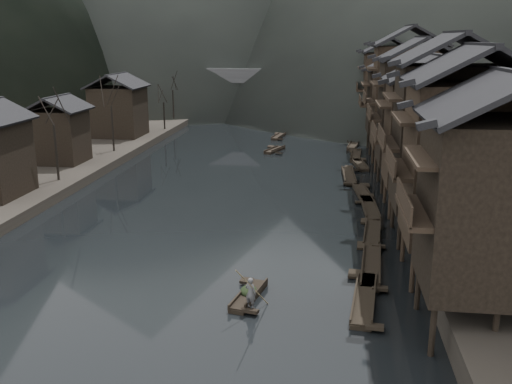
# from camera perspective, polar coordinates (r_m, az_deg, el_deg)

# --- Properties ---
(water) EXTENTS (300.00, 300.00, 0.00)m
(water) POSITION_cam_1_polar(r_m,az_deg,el_deg) (38.99, -6.70, -6.61)
(water) COLOR black
(water) RESTS_ON ground
(left_bank) EXTENTS (40.00, 200.00, 1.20)m
(left_bank) POSITION_cam_1_polar(r_m,az_deg,el_deg) (88.18, -22.75, 4.99)
(left_bank) COLOR #2D2823
(left_bank) RESTS_ON ground
(stilt_houses) EXTENTS (9.00, 67.60, 15.94)m
(stilt_houses) POSITION_cam_1_polar(r_m,az_deg,el_deg) (55.28, 16.11, 8.91)
(stilt_houses) COLOR black
(stilt_houses) RESTS_ON ground
(left_houses) EXTENTS (8.10, 53.20, 8.73)m
(left_houses) POSITION_cam_1_polar(r_m,az_deg,el_deg) (63.25, -20.68, 6.26)
(left_houses) COLOR black
(left_houses) RESTS_ON left_bank
(bare_trees) EXTENTS (3.94, 73.13, 7.89)m
(bare_trees) POSITION_cam_1_polar(r_m,az_deg,el_deg) (67.37, -15.55, 7.89)
(bare_trees) COLOR black
(bare_trees) RESTS_ON left_bank
(moored_sampans) EXTENTS (3.13, 71.82, 0.47)m
(moored_sampans) POSITION_cam_1_polar(r_m,az_deg,el_deg) (63.88, 9.94, 2.10)
(moored_sampans) COLOR black
(moored_sampans) RESTS_ON water
(midriver_boats) EXTENTS (9.21, 41.15, 0.45)m
(midriver_boats) POSITION_cam_1_polar(r_m,az_deg,el_deg) (93.51, 3.26, 6.42)
(midriver_boats) COLOR black
(midriver_boats) RESTS_ON water
(stone_bridge) EXTENTS (40.00, 6.00, 9.00)m
(stone_bridge) POSITION_cam_1_polar(r_m,az_deg,el_deg) (107.84, 2.67, 10.22)
(stone_bridge) COLOR #4C4C4F
(stone_bridge) RESTS_ON ground
(hero_sampan) EXTENTS (1.76, 4.55, 0.43)m
(hero_sampan) POSITION_cam_1_polar(r_m,az_deg,el_deg) (33.02, -0.73, -10.29)
(hero_sampan) COLOR black
(hero_sampan) RESTS_ON water
(cargo_heap) EXTENTS (0.99, 1.29, 0.59)m
(cargo_heap) POSITION_cam_1_polar(r_m,az_deg,el_deg) (32.99, -0.75, -9.32)
(cargo_heap) COLOR black
(cargo_heap) RESTS_ON hero_sampan
(boatman) EXTENTS (0.76, 0.65, 1.77)m
(boatman) POSITION_cam_1_polar(r_m,az_deg,el_deg) (31.13, -0.54, -9.68)
(boatman) COLOR #5E5E60
(boatman) RESTS_ON hero_sampan
(bamboo_pole) EXTENTS (1.64, 2.63, 3.28)m
(bamboo_pole) POSITION_cam_1_polar(r_m,az_deg,el_deg) (30.13, -0.18, -5.34)
(bamboo_pole) COLOR #8C7A51
(bamboo_pole) RESTS_ON boatman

